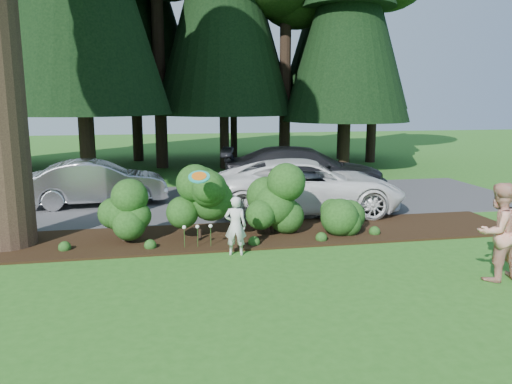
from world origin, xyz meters
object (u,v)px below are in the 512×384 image
(car_dark_suv, at_px, (304,171))
(adult, at_px, (498,232))
(frisbee, at_px, (199,177))
(child, at_px, (236,226))
(car_white_suv, at_px, (308,186))
(car_silver_wagon, at_px, (98,183))

(car_dark_suv, relative_size, adult, 3.10)
(car_dark_suv, xyz_separation_m, frisbee, (-4.17, -6.36, 0.90))
(child, relative_size, frisbee, 2.80)
(car_white_suv, relative_size, child, 4.33)
(child, bearing_deg, adult, 164.87)
(car_white_suv, distance_m, frisbee, 5.19)
(car_white_suv, xyz_separation_m, adult, (1.87, -6.08, 0.12))
(car_dark_suv, distance_m, adult, 8.83)
(frisbee, bearing_deg, child, 3.08)
(car_silver_wagon, relative_size, child, 3.29)
(car_white_suv, bearing_deg, car_silver_wagon, 78.13)
(car_dark_suv, height_order, adult, adult)
(car_dark_suv, bearing_deg, frisbee, 156.86)
(child, bearing_deg, car_silver_wagon, -46.30)
(car_silver_wagon, distance_m, child, 6.91)
(car_dark_suv, distance_m, child, 7.17)
(car_white_suv, bearing_deg, frisbee, 144.31)
(child, relative_size, adult, 0.70)
(car_white_suv, distance_m, child, 4.57)
(car_silver_wagon, relative_size, frisbee, 9.23)
(car_silver_wagon, bearing_deg, frisbee, -160.47)
(car_silver_wagon, height_order, car_dark_suv, car_dark_suv)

